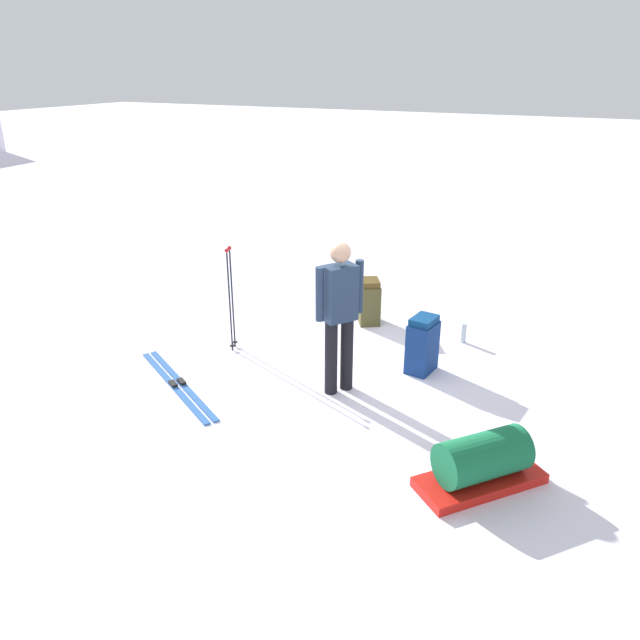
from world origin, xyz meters
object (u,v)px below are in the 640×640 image
object	(u,v)px
backpack_bright	(369,302)
gear_sled	(482,463)
skier_standing	(340,310)
backpack_large_dark	(422,345)
ski_pair_near	(177,384)
ski_poles_planted_near	(231,294)
thermos_bottle	(464,333)

from	to	relation	value
backpack_bright	gear_sled	size ratio (longest dim) A/B	0.55
skier_standing	backpack_bright	size ratio (longest dim) A/B	2.68
backpack_large_dark	backpack_bright	distance (m)	1.55
skier_standing	ski_pair_near	xyz separation A→B (m)	(-0.71, 1.68, -0.94)
backpack_bright	gear_sled	distance (m)	3.66
skier_standing	ski_pair_near	bearing A→B (deg)	112.97
ski_pair_near	backpack_large_dark	world-z (taller)	backpack_large_dark
ski_poles_planted_near	backpack_bright	bearing A→B (deg)	-38.23
gear_sled	thermos_bottle	distance (m)	2.98
backpack_bright	ski_poles_planted_near	world-z (taller)	ski_poles_planted_near
backpack_bright	thermos_bottle	bearing A→B (deg)	-92.89
backpack_large_dark	ski_poles_planted_near	size ratio (longest dim) A/B	0.51
backpack_large_dark	backpack_bright	xyz separation A→B (m)	(1.09, 1.11, -0.03)
skier_standing	ski_poles_planted_near	bearing A→B (deg)	76.67
backpack_bright	gear_sled	xyz separation A→B (m)	(-2.91, -2.22, -0.08)
backpack_bright	thermos_bottle	size ratio (longest dim) A/B	2.44
skier_standing	backpack_bright	distance (m)	2.09
gear_sled	thermos_bottle	xyz separation A→B (m)	(2.85, 0.87, -0.09)
skier_standing	backpack_large_dark	distance (m)	1.25
skier_standing	ski_poles_planted_near	distance (m)	1.71
ski_pair_near	backpack_bright	distance (m)	2.95
skier_standing	ski_poles_planted_near	world-z (taller)	skier_standing
thermos_bottle	skier_standing	bearing A→B (deg)	153.81
gear_sled	thermos_bottle	bearing A→B (deg)	16.97
skier_standing	ski_poles_planted_near	size ratio (longest dim) A/B	1.27
skier_standing	backpack_bright	world-z (taller)	skier_standing
backpack_bright	gear_sled	world-z (taller)	backpack_bright
backpack_bright	thermos_bottle	xyz separation A→B (m)	(-0.07, -1.35, -0.18)
backpack_large_dark	thermos_bottle	xyz separation A→B (m)	(1.02, -0.24, -0.21)
ski_pair_near	backpack_large_dark	bearing A→B (deg)	-56.38
ski_pair_near	backpack_large_dark	distance (m)	2.85
ski_pair_near	backpack_bright	xyz separation A→B (m)	(2.65, -1.25, 0.30)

